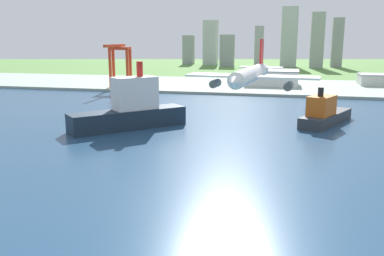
{
  "coord_description": "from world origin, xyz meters",
  "views": [
    {
      "loc": [
        36.08,
        58.2,
        50.05
      ],
      "look_at": [
        2.77,
        198.73,
        18.45
      ],
      "focal_mm": 38.53,
      "sensor_mm": 36.0,
      "label": 1
    }
  ],
  "objects_px": {
    "cargo_ship": "(131,110)",
    "container_barge": "(324,114)",
    "airplane_landing": "(251,75)",
    "warehouse_annex": "(378,79)",
    "warehouse_main": "(272,77)",
    "port_crane_red": "(119,57)"
  },
  "relations": [
    {
      "from": "cargo_ship",
      "to": "container_barge",
      "type": "distance_m",
      "value": 112.99
    },
    {
      "from": "airplane_landing",
      "to": "warehouse_annex",
      "type": "relative_size",
      "value": 1.06
    },
    {
      "from": "cargo_ship",
      "to": "warehouse_annex",
      "type": "height_order",
      "value": "cargo_ship"
    },
    {
      "from": "warehouse_main",
      "to": "airplane_landing",
      "type": "bearing_deg",
      "value": -88.55
    },
    {
      "from": "cargo_ship",
      "to": "container_barge",
      "type": "relative_size",
      "value": 1.09
    },
    {
      "from": "warehouse_annex",
      "to": "port_crane_red",
      "type": "bearing_deg",
      "value": -162.44
    },
    {
      "from": "cargo_ship",
      "to": "warehouse_main",
      "type": "height_order",
      "value": "cargo_ship"
    },
    {
      "from": "container_barge",
      "to": "airplane_landing",
      "type": "bearing_deg",
      "value": -102.38
    },
    {
      "from": "cargo_ship",
      "to": "warehouse_main",
      "type": "bearing_deg",
      "value": 72.98
    },
    {
      "from": "cargo_ship",
      "to": "warehouse_annex",
      "type": "xyz_separation_m",
      "value": [
        175.47,
        245.5,
        -2.34
      ]
    },
    {
      "from": "airplane_landing",
      "to": "cargo_ship",
      "type": "relative_size",
      "value": 0.7
    },
    {
      "from": "cargo_ship",
      "to": "port_crane_red",
      "type": "height_order",
      "value": "port_crane_red"
    },
    {
      "from": "cargo_ship",
      "to": "container_barge",
      "type": "bearing_deg",
      "value": 18.43
    },
    {
      "from": "airplane_landing",
      "to": "container_barge",
      "type": "relative_size",
      "value": 0.76
    },
    {
      "from": "port_crane_red",
      "to": "container_barge",
      "type": "bearing_deg",
      "value": -35.2
    },
    {
      "from": "port_crane_red",
      "to": "cargo_ship",
      "type": "bearing_deg",
      "value": -65.05
    },
    {
      "from": "warehouse_annex",
      "to": "cargo_ship",
      "type": "bearing_deg",
      "value": -125.56
    },
    {
      "from": "cargo_ship",
      "to": "port_crane_red",
      "type": "bearing_deg",
      "value": 114.95
    },
    {
      "from": "warehouse_main",
      "to": "warehouse_annex",
      "type": "xyz_separation_m",
      "value": [
        107.57,
        23.63,
        -2.05
      ]
    },
    {
      "from": "cargo_ship",
      "to": "warehouse_annex",
      "type": "bearing_deg",
      "value": 54.44
    },
    {
      "from": "cargo_ship",
      "to": "warehouse_annex",
      "type": "distance_m",
      "value": 301.77
    },
    {
      "from": "port_crane_red",
      "to": "airplane_landing",
      "type": "bearing_deg",
      "value": -60.52
    }
  ]
}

